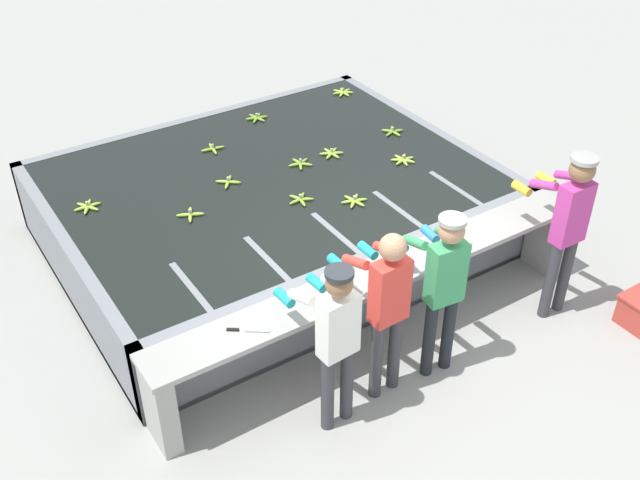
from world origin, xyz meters
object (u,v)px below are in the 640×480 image
(worker_1, at_px, (386,300))
(worker_2, at_px, (443,280))
(banana_bunch_floating_7, at_px, (88,206))
(worker_0, at_px, (335,333))
(banana_bunch_floating_10, at_px, (331,153))
(banana_bunch_floating_6, at_px, (228,182))
(worker_3, at_px, (568,220))
(banana_bunch_floating_5, at_px, (300,199))
(banana_bunch_floating_0, at_px, (403,160))
(banana_bunch_floating_4, at_px, (213,149))
(banana_bunch_floating_11, at_px, (190,214))
(banana_bunch_floating_9, at_px, (343,92))
(knife_1, at_px, (241,330))
(banana_bunch_floating_1, at_px, (257,118))
(knife_0, at_px, (452,249))
(banana_bunch_floating_8, at_px, (300,163))
(banana_bunch_floating_3, at_px, (393,131))
(banana_bunch_floating_2, at_px, (354,201))

(worker_1, bearing_deg, worker_2, -5.76)
(banana_bunch_floating_7, bearing_deg, worker_0, -72.22)
(banana_bunch_floating_10, bearing_deg, banana_bunch_floating_6, 176.80)
(worker_3, height_order, banana_bunch_floating_5, worker_3)
(banana_bunch_floating_0, distance_m, banana_bunch_floating_4, 2.17)
(banana_bunch_floating_10, xyz_separation_m, banana_bunch_floating_11, (-1.88, -0.29, 0.00))
(worker_2, bearing_deg, banana_bunch_floating_11, 118.80)
(worker_3, height_order, banana_bunch_floating_9, worker_3)
(worker_0, bearing_deg, worker_2, 0.87)
(worker_1, relative_size, banana_bunch_floating_5, 6.03)
(worker_0, distance_m, knife_1, 0.78)
(banana_bunch_floating_0, distance_m, banana_bunch_floating_1, 2.01)
(banana_bunch_floating_1, bearing_deg, banana_bunch_floating_7, -160.70)
(banana_bunch_floating_6, relative_size, banana_bunch_floating_11, 0.90)
(banana_bunch_floating_7, relative_size, knife_0, 0.80)
(banana_bunch_floating_0, xyz_separation_m, banana_bunch_floating_10, (-0.59, 0.56, 0.00))
(banana_bunch_floating_6, distance_m, banana_bunch_floating_9, 2.64)
(banana_bunch_floating_1, xyz_separation_m, banana_bunch_floating_11, (-1.62, -1.55, 0.00))
(banana_bunch_floating_7, height_order, banana_bunch_floating_8, same)
(banana_bunch_floating_8, height_order, banana_bunch_floating_9, same)
(worker_0, xyz_separation_m, banana_bunch_floating_10, (1.72, 2.62, -0.11))
(knife_0, bearing_deg, knife_1, 178.05)
(worker_2, bearing_deg, banana_bunch_floating_7, 124.59)
(worker_2, xyz_separation_m, banana_bunch_floating_11, (-1.27, 2.31, -0.15))
(worker_1, distance_m, banana_bunch_floating_3, 3.33)
(banana_bunch_floating_5, relative_size, banana_bunch_floating_11, 1.03)
(worker_3, xyz_separation_m, banana_bunch_floating_4, (-1.96, 3.45, -0.23))
(banana_bunch_floating_11, height_order, knife_1, banana_bunch_floating_11)
(worker_1, height_order, knife_0, worker_1)
(worker_3, bearing_deg, banana_bunch_floating_5, 130.73)
(banana_bunch_floating_6, xyz_separation_m, banana_bunch_floating_8, (0.85, -0.08, -0.00))
(banana_bunch_floating_3, bearing_deg, banana_bunch_floating_8, -177.29)
(worker_1, distance_m, banana_bunch_floating_8, 2.65)
(worker_1, distance_m, banana_bunch_floating_2, 1.77)
(banana_bunch_floating_2, xyz_separation_m, banana_bunch_floating_10, (0.37, 0.97, 0.00))
(worker_2, relative_size, knife_1, 5.47)
(banana_bunch_floating_6, bearing_deg, banana_bunch_floating_9, 28.02)
(banana_bunch_floating_9, bearing_deg, worker_1, -119.91)
(worker_0, relative_size, banana_bunch_floating_5, 5.80)
(banana_bunch_floating_5, bearing_deg, banana_bunch_floating_9, 46.27)
(worker_2, height_order, knife_0, worker_2)
(worker_3, xyz_separation_m, banana_bunch_floating_5, (-1.70, 1.97, -0.23))
(worker_0, relative_size, banana_bunch_floating_2, 5.68)
(banana_bunch_floating_7, bearing_deg, banana_bunch_floating_3, -5.66)
(worker_2, relative_size, banana_bunch_floating_4, 5.86)
(banana_bunch_floating_4, relative_size, banana_bunch_floating_10, 1.00)
(banana_bunch_floating_5, relative_size, banana_bunch_floating_10, 0.98)
(banana_bunch_floating_10, bearing_deg, worker_0, -123.21)
(worker_1, bearing_deg, banana_bunch_floating_2, 63.25)
(banana_bunch_floating_10, bearing_deg, knife_1, -137.50)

